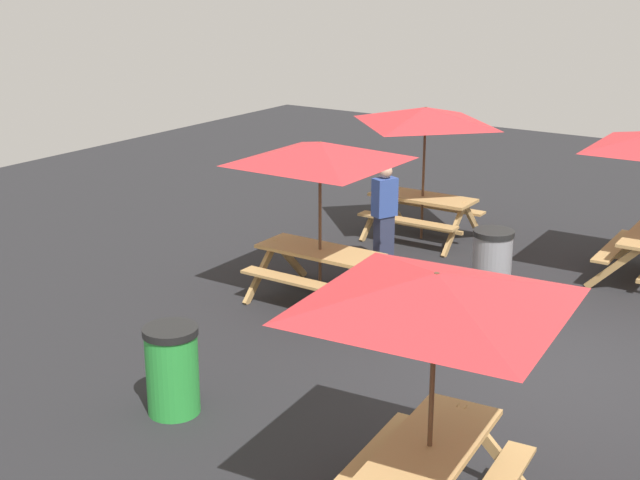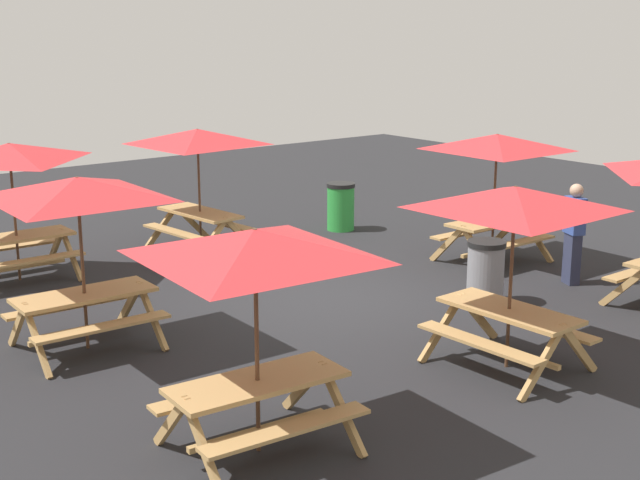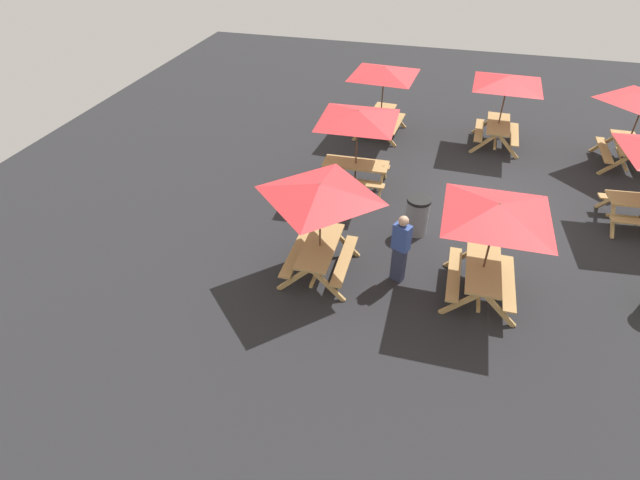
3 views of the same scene
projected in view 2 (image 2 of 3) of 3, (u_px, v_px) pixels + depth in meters
The scene contains 10 objects.
ground_plane at pixel (323, 296), 14.03m from camera, with size 29.27×29.27×0.00m, color #232326.
picnic_table_0 at pixel (514, 212), 10.69m from camera, with size 2.83×2.83×2.34m.
picnic_table_2 at pixel (497, 152), 15.55m from camera, with size 2.83×2.83×2.34m.
picnic_table_3 at pixel (10, 162), 14.41m from camera, with size 2.03×2.03×2.34m.
picnic_table_4 at pixel (78, 201), 11.32m from camera, with size 2.83×2.83×2.34m.
picnic_table_5 at pixel (198, 146), 16.27m from camera, with size 2.82×2.82×2.34m.
picnic_table_6 at pixel (255, 261), 8.51m from camera, with size 2.82×2.82×2.34m.
trash_bin_green at pixel (341, 206), 18.34m from camera, with size 0.59×0.59×0.98m.
trash_bin_gray at pixel (486, 272), 13.57m from camera, with size 0.59×0.59×0.98m.
person_standing at pixel (574, 231), 14.47m from camera, with size 0.35×0.42×1.67m.
Camera 2 is at (-8.36, -10.48, 4.22)m, focal length 50.00 mm.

